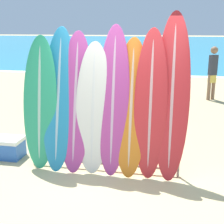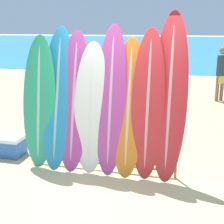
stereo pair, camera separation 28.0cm
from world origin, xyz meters
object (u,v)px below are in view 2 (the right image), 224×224
Objects in this scene: surfboard_slot_3 at (91,108)px; surfboard_slot_7 at (170,97)px; surfboard_slot_2 at (74,102)px; surfboard_slot_0 at (39,102)px; person_mid_beach at (119,70)px; surfboard_slot_4 at (111,101)px; cooler_box at (8,145)px; surfboard_rack at (101,146)px; surfboard_slot_1 at (57,99)px; person_near_water at (221,72)px; surfboard_slot_6 at (148,105)px; surfboard_slot_5 at (129,108)px.

surfboard_slot_7 reaches higher than surfboard_slot_3.
surfboard_slot_2 is at bearing -179.08° from surfboard_slot_7.
person_mid_beach is (0.17, 5.51, -0.18)m from surfboard_slot_0.
surfboard_slot_4 is (0.32, 0.03, 0.13)m from surfboard_slot_3.
surfboard_slot_2 reaches higher than cooler_box.
surfboard_slot_3 reaches higher than surfboard_rack.
surfboard_rack is 1.39m from surfboard_slot_7.
surfboard_slot_4 is 0.92× the size of surfboard_slot_7.
person_near_water is at bearing 61.32° from surfboard_slot_1.
surfboard_slot_6 is 5.75m from person_mid_beach.
surfboard_slot_2 is (0.29, -0.01, -0.03)m from surfboard_slot_1.
surfboard_slot_7 is at bearing 4.81° from surfboard_rack.
surfboard_slot_7 reaches higher than surfboard_slot_5.
surfboard_slot_7 is (1.08, 0.09, 0.86)m from surfboard_rack.
surfboard_slot_1 reaches higher than surfboard_slot_3.
surfboard_slot_2 reaches higher than surfboard_slot_5.
surfboard_slot_7 is 3.15m from cooler_box.
surfboard_slot_3 is 0.97× the size of surfboard_slot_5.
surfboard_slot_5 is 0.85× the size of surfboard_slot_7.
surfboard_slot_1 reaches higher than surfboard_slot_2.
surfboard_rack is 1.27m from surfboard_slot_0.
surfboard_slot_7 is at bearing 0.92° from surfboard_slot_2.
person_near_water is at bearing 66.39° from surfboard_slot_3.
surfboard_slot_4 reaches higher than person_mid_beach.
surfboard_slot_2 is 1.35× the size of person_mid_beach.
surfboard_slot_1 reaches higher than cooler_box.
person_near_water is at bearing 71.63° from surfboard_slot_5.
surfboard_slot_6 is (1.83, 0.01, 0.06)m from surfboard_slot_0.
person_mid_beach is (-0.14, 5.46, -0.25)m from surfboard_slot_1.
surfboard_slot_2 reaches higher than person_near_water.
surfboard_slot_7 is at bearing 10.88° from surfboard_slot_6.
surfboard_slot_7 is 1.52× the size of person_mid_beach.
surfboard_slot_1 is 1.03× the size of surfboard_slot_2.
surfboard_slot_0 is at bearing -170.90° from surfboard_slot_1.
cooler_box is (-4.21, -5.56, -0.75)m from person_near_water.
surfboard_slot_6 is at bearing -1.72° from surfboard_slot_2.
surfboard_slot_7 reaches higher than surfboard_slot_0.
cooler_box is (-2.03, 0.14, -1.00)m from surfboard_slot_4.
surfboard_slot_7 is 1.50× the size of person_near_water.
surfboard_slot_2 is at bearing 171.92° from surfboard_slot_3.
surfboard_slot_6 is (1.23, -0.04, 0.03)m from surfboard_slot_2.
surfboard_rack is 5.63m from person_mid_beach.
surfboard_slot_6 reaches higher than surfboard_slot_5.
surfboard_rack is 6.24m from person_near_water.
surfboard_slot_0 is at bearing 179.91° from surfboard_slot_3.
surfboard_slot_0 is 1.01× the size of surfboard_slot_5.
surfboard_rack is 4.11× the size of cooler_box.
surfboard_slot_4 is 0.31m from surfboard_slot_5.
surfboard_slot_2 reaches higher than surfboard_slot_3.
surfboard_slot_3 is (-0.16, 0.02, 0.63)m from surfboard_rack.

